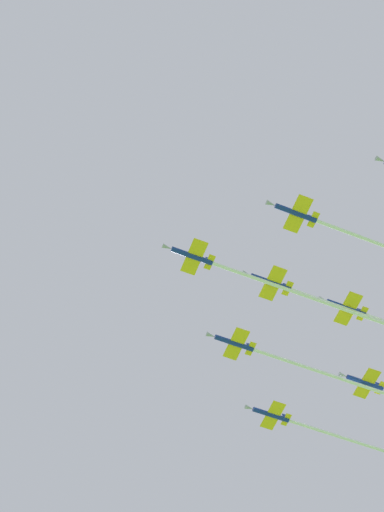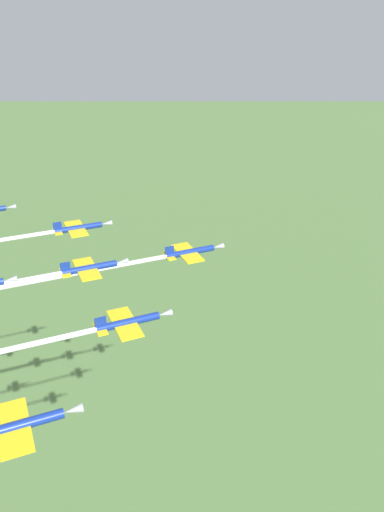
# 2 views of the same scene
# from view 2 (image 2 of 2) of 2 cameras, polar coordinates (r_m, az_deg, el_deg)

# --- Properties ---
(jet_lead) EXTENTS (59.89, 47.24, 2.35)m
(jet_lead) POSITION_cam_2_polar(r_m,az_deg,el_deg) (85.40, -15.50, -2.40)
(jet_lead) COLOR navy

